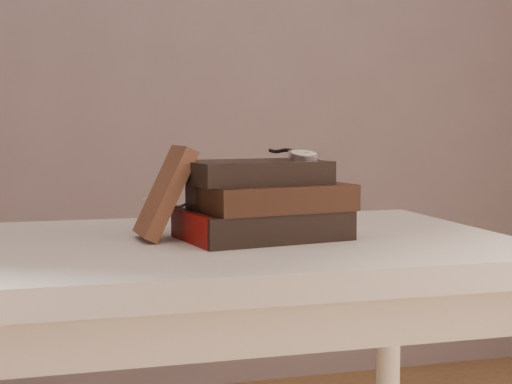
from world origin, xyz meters
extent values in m
cube|color=gray|center=(0.00, 1.75, 1.35)|extent=(3.50, 0.02, 2.70)
cube|color=beige|center=(0.00, 0.35, 0.73)|extent=(1.00, 0.60, 0.04)
cube|color=white|center=(0.00, 0.35, 0.67)|extent=(0.88, 0.49, 0.08)
cube|color=black|center=(0.10, 0.34, 0.77)|extent=(0.28, 0.21, 0.05)
cube|color=beige|center=(0.10, 0.34, 0.77)|extent=(0.27, 0.20, 0.04)
cube|color=gold|center=(-0.03, 0.34, 0.77)|extent=(0.01, 0.01, 0.05)
cube|color=maroon|center=(-0.02, 0.32, 0.77)|extent=(0.04, 0.16, 0.05)
cube|color=black|center=(0.11, 0.33, 0.82)|extent=(0.26, 0.20, 0.04)
cube|color=beige|center=(0.12, 0.33, 0.82)|extent=(0.25, 0.19, 0.03)
cube|color=gold|center=(0.00, 0.34, 0.82)|extent=(0.01, 0.01, 0.04)
cube|color=black|center=(0.09, 0.35, 0.86)|extent=(0.24, 0.19, 0.04)
cube|color=beige|center=(0.09, 0.35, 0.86)|extent=(0.23, 0.17, 0.03)
cube|color=gold|center=(-0.02, 0.35, 0.86)|extent=(0.01, 0.01, 0.04)
cube|color=#47291B|center=(-0.05, 0.37, 0.82)|extent=(0.10, 0.10, 0.15)
cylinder|color=silver|center=(0.17, 0.33, 0.88)|extent=(0.06, 0.06, 0.02)
cylinder|color=white|center=(0.17, 0.33, 0.89)|extent=(0.05, 0.05, 0.01)
torus|color=silver|center=(0.17, 0.33, 0.89)|extent=(0.06, 0.06, 0.01)
cylinder|color=silver|center=(0.16, 0.36, 0.88)|extent=(0.01, 0.01, 0.01)
cube|color=black|center=(0.17, 0.34, 0.89)|extent=(0.00, 0.01, 0.00)
cube|color=black|center=(0.17, 0.34, 0.89)|extent=(0.01, 0.00, 0.00)
sphere|color=black|center=(0.16, 0.37, 0.89)|extent=(0.01, 0.01, 0.01)
sphere|color=black|center=(0.16, 0.38, 0.89)|extent=(0.01, 0.01, 0.01)
sphere|color=black|center=(0.16, 0.39, 0.89)|extent=(0.01, 0.01, 0.01)
sphere|color=black|center=(0.16, 0.40, 0.89)|extent=(0.01, 0.01, 0.01)
sphere|color=black|center=(0.16, 0.41, 0.89)|extent=(0.01, 0.01, 0.01)
sphere|color=black|center=(0.16, 0.41, 0.89)|extent=(0.01, 0.01, 0.01)
sphere|color=black|center=(0.15, 0.42, 0.89)|extent=(0.01, 0.01, 0.01)
sphere|color=black|center=(0.15, 0.43, 0.89)|extent=(0.01, 0.01, 0.01)
sphere|color=black|center=(0.15, 0.44, 0.89)|extent=(0.01, 0.01, 0.01)
sphere|color=black|center=(0.15, 0.45, 0.89)|extent=(0.01, 0.01, 0.01)
sphere|color=black|center=(0.15, 0.46, 0.89)|extent=(0.01, 0.01, 0.01)
torus|color=silver|center=(-0.03, 0.39, 0.82)|extent=(0.05, 0.02, 0.05)
torus|color=silver|center=(0.02, 0.40, 0.82)|extent=(0.05, 0.02, 0.05)
cylinder|color=silver|center=(0.00, 0.40, 0.83)|extent=(0.01, 0.01, 0.00)
cylinder|color=silver|center=(-0.06, 0.45, 0.82)|extent=(0.02, 0.11, 0.03)
cylinder|color=silver|center=(0.04, 0.46, 0.82)|extent=(0.02, 0.11, 0.03)
camera|label=1|loc=(-0.22, -0.80, 0.93)|focal=51.93mm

